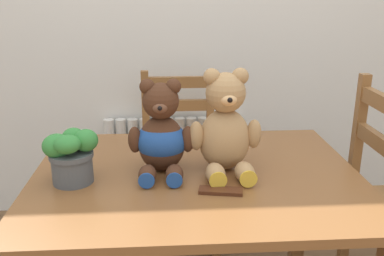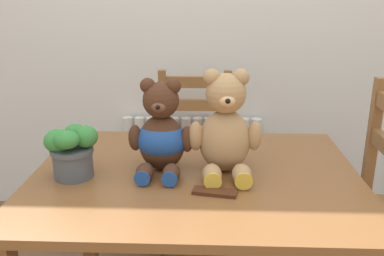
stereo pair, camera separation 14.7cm
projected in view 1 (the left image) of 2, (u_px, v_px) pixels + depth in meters
radiator at (174, 170)px, 2.61m from camera, size 0.83×0.10×0.60m
dining_table at (196, 199)px, 1.52m from camera, size 1.13×0.87×0.71m
wooden_chair_behind at (179, 157)px, 2.29m from camera, size 0.40×0.42×0.91m
teddy_bear_left at (161, 136)px, 1.46m from camera, size 0.23×0.23×0.33m
teddy_bear_right at (225, 128)px, 1.47m from camera, size 0.25×0.25×0.36m
potted_plant at (71, 155)px, 1.39m from camera, size 0.18×0.15×0.18m
chocolate_bar at (221, 191)px, 1.34m from camera, size 0.14×0.07×0.01m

